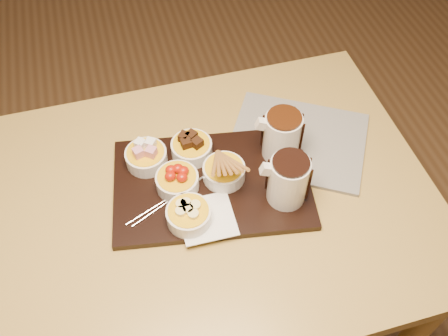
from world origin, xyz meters
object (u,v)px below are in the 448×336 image
object	(u,v)px
dining_table	(182,225)
pitcher_milk_chocolate	(282,136)
newspaper	(298,140)
serving_board	(212,184)
pitcher_dark_chocolate	(288,181)
bowl_strawberries	(177,182)

from	to	relation	value
dining_table	pitcher_milk_chocolate	world-z (taller)	pitcher_milk_chocolate
pitcher_milk_chocolate	newspaper	bearing A→B (deg)	38.12
pitcher_milk_chocolate	serving_board	bearing A→B (deg)	-158.20
serving_board	pitcher_dark_chocolate	distance (m)	0.19
bowl_strawberries	pitcher_milk_chocolate	size ratio (longest dim) A/B	0.82
dining_table	newspaper	distance (m)	0.36
dining_table	bowl_strawberries	size ratio (longest dim) A/B	12.00
pitcher_milk_chocolate	newspaper	distance (m)	0.10
dining_table	serving_board	size ratio (longest dim) A/B	2.61
dining_table	newspaper	size ratio (longest dim) A/B	3.59
pitcher_milk_chocolate	newspaper	size ratio (longest dim) A/B	0.36
serving_board	pitcher_milk_chocolate	bearing A→B (deg)	21.80
serving_board	dining_table	bearing A→B (deg)	-153.42
pitcher_dark_chocolate	pitcher_milk_chocolate	xyz separation A→B (m)	(0.03, 0.13, 0.00)
bowl_strawberries	newspaper	world-z (taller)	bowl_strawberries
bowl_strawberries	pitcher_milk_chocolate	distance (m)	0.27
pitcher_dark_chocolate	newspaper	size ratio (longest dim) A/B	0.36
dining_table	newspaper	xyz separation A→B (m)	(0.33, 0.10, 0.10)
pitcher_dark_chocolate	bowl_strawberries	bearing A→B (deg)	167.35
serving_board	pitcher_dark_chocolate	xyz separation A→B (m)	(0.15, -0.09, 0.07)
bowl_strawberries	pitcher_dark_chocolate	world-z (taller)	pitcher_dark_chocolate
dining_table	serving_board	world-z (taller)	serving_board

